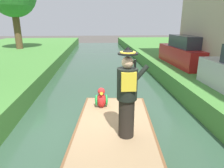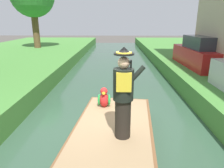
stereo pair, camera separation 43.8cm
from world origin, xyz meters
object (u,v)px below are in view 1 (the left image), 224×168
(boat, at_px, (114,143))
(parked_car_red, at_px, (188,52))
(person_pirate, at_px, (127,94))
(parrot_plush, at_px, (101,99))

(boat, bearing_deg, parked_car_red, 54.98)
(person_pirate, distance_m, parked_car_red, 7.74)
(parrot_plush, bearing_deg, person_pirate, -72.76)
(boat, distance_m, person_pirate, 1.28)
(parrot_plush, distance_m, parked_car_red, 6.84)
(parrot_plush, bearing_deg, boat, -79.46)
(person_pirate, xyz_separation_m, parked_car_red, (4.17, 6.52, -0.19))
(person_pirate, relative_size, parked_car_red, 0.46)
(boat, relative_size, person_pirate, 2.35)
(boat, relative_size, parked_car_red, 1.08)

